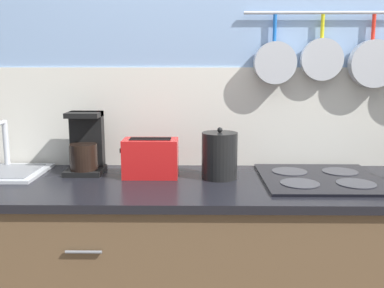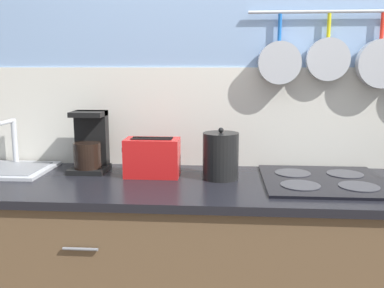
% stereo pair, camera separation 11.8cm
% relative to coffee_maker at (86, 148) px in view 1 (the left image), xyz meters
% --- Properties ---
extents(wall_back, '(7.20, 0.16, 2.60)m').
position_rel_coffee_maker_xyz_m(wall_back, '(0.89, 0.19, 0.26)').
color(wall_back, '#84A3CC').
rests_on(wall_back, ground_plane).
extents(cabinet_base, '(3.12, 0.63, 0.85)m').
position_rel_coffee_maker_xyz_m(cabinet_base, '(0.89, -0.18, -0.58)').
color(cabinet_base, brown).
rests_on(cabinet_base, ground_plane).
extents(countertop, '(3.16, 0.66, 0.03)m').
position_rel_coffee_maker_xyz_m(countertop, '(0.89, -0.18, -0.14)').
color(countertop, black).
rests_on(countertop, cabinet_base).
extents(coffee_maker, '(0.18, 0.18, 0.30)m').
position_rel_coffee_maker_xyz_m(coffee_maker, '(0.00, 0.00, 0.00)').
color(coffee_maker, black).
rests_on(coffee_maker, countertop).
extents(toaster, '(0.27, 0.14, 0.18)m').
position_rel_coffee_maker_xyz_m(toaster, '(0.32, -0.09, -0.03)').
color(toaster, red).
rests_on(toaster, countertop).
extents(kettle, '(0.16, 0.16, 0.24)m').
position_rel_coffee_maker_xyz_m(kettle, '(0.64, -0.10, -0.01)').
color(kettle, black).
rests_on(kettle, countertop).
extents(cooktop, '(0.54, 0.53, 0.01)m').
position_rel_coffee_maker_xyz_m(cooktop, '(1.11, -0.13, -0.11)').
color(cooktop, black).
rests_on(cooktop, countertop).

